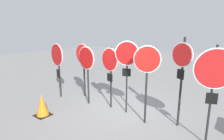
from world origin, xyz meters
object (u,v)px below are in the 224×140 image
(stop_sign_4, at_px, (127,59))
(stop_sign_2, at_px, (87,62))
(stop_sign_0, at_px, (57,59))
(stop_sign_7, at_px, (215,74))
(traffic_cone_0, at_px, (42,105))
(stop_sign_3, at_px, (110,64))
(stop_sign_1, at_px, (83,58))
(stop_sign_5, at_px, (147,66))
(stop_sign_6, at_px, (182,65))

(stop_sign_4, bearing_deg, stop_sign_2, 168.93)
(stop_sign_0, height_order, stop_sign_7, stop_sign_7)
(traffic_cone_0, bearing_deg, stop_sign_7, 18.31)
(stop_sign_3, distance_m, stop_sign_7, 3.15)
(stop_sign_1, bearing_deg, stop_sign_4, 0.51)
(stop_sign_2, distance_m, stop_sign_5, 2.38)
(stop_sign_3, relative_size, stop_sign_6, 0.86)
(stop_sign_4, distance_m, traffic_cone_0, 3.09)
(stop_sign_4, height_order, stop_sign_6, stop_sign_6)
(stop_sign_4, xyz_separation_m, traffic_cone_0, (-2.06, -1.78, -1.46))
(stop_sign_1, height_order, stop_sign_4, stop_sign_4)
(stop_sign_2, xyz_separation_m, stop_sign_3, (0.88, 0.23, -0.00))
(stop_sign_4, height_order, traffic_cone_0, stop_sign_4)
(stop_sign_1, relative_size, traffic_cone_0, 3.10)
(stop_sign_4, relative_size, traffic_cone_0, 3.36)
(stop_sign_6, distance_m, traffic_cone_0, 4.40)
(stop_sign_0, relative_size, stop_sign_6, 0.88)
(stop_sign_1, distance_m, stop_sign_2, 0.83)
(stop_sign_1, bearing_deg, stop_sign_3, -1.84)
(stop_sign_2, height_order, stop_sign_7, stop_sign_7)
(stop_sign_5, xyz_separation_m, traffic_cone_0, (-2.87, -1.53, -1.38))
(stop_sign_0, bearing_deg, stop_sign_7, 10.27)
(stop_sign_4, bearing_deg, stop_sign_3, 160.01)
(stop_sign_7, bearing_deg, traffic_cone_0, 174.06)
(stop_sign_1, relative_size, stop_sign_4, 0.92)
(stop_sign_0, xyz_separation_m, traffic_cone_0, (0.96, -1.37, -1.25))
(stop_sign_0, distance_m, stop_sign_5, 3.83)
(stop_sign_3, xyz_separation_m, stop_sign_5, (1.49, -0.26, 0.15))
(stop_sign_1, distance_m, stop_sign_3, 1.58)
(stop_sign_5, bearing_deg, stop_sign_0, 164.16)
(stop_sign_0, distance_m, stop_sign_7, 5.47)
(stop_sign_2, distance_m, stop_sign_3, 0.91)
(stop_sign_0, xyz_separation_m, stop_sign_3, (2.34, 0.41, -0.02))
(stop_sign_0, xyz_separation_m, stop_sign_1, (0.77, 0.65, 0.02))
(stop_sign_5, relative_size, stop_sign_7, 0.97)
(stop_sign_7, bearing_deg, stop_sign_3, 150.40)
(stop_sign_7, bearing_deg, stop_sign_4, 149.16)
(stop_sign_3, height_order, traffic_cone_0, stop_sign_3)
(stop_sign_3, xyz_separation_m, stop_sign_6, (2.30, 0.16, 0.21))
(stop_sign_0, bearing_deg, stop_sign_6, 16.13)
(stop_sign_3, relative_size, stop_sign_5, 0.94)
(stop_sign_0, xyz_separation_m, stop_sign_5, (3.83, 0.15, 0.13))
(stop_sign_0, bearing_deg, stop_sign_5, 11.31)
(stop_sign_2, xyz_separation_m, stop_sign_6, (3.18, 0.40, 0.20))
(stop_sign_1, height_order, stop_sign_7, stop_sign_7)
(stop_sign_1, xyz_separation_m, stop_sign_2, (0.68, -0.47, -0.03))
(stop_sign_5, distance_m, stop_sign_7, 1.64)
(stop_sign_1, distance_m, stop_sign_7, 4.73)
(stop_sign_1, bearing_deg, stop_sign_0, -132.89)
(stop_sign_1, height_order, stop_sign_5, stop_sign_5)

